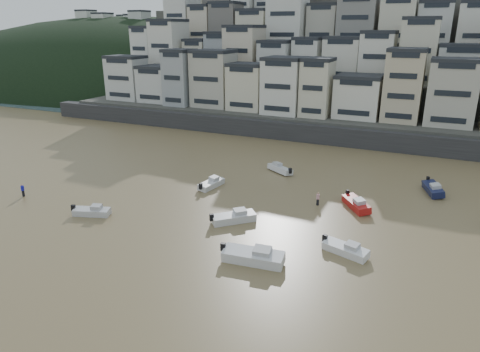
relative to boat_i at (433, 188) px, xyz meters
The scene contains 14 objects.
sea_strip 169.64m from the boat_i, 143.86° to the left, with size 340.00×340.00×0.00m, color #485F67.
harbor_wall 26.30m from the boat_i, 130.29° to the left, with size 140.00×3.00×3.50m, color #38383A.
hillside 62.34m from the boat_i, 101.57° to the left, with size 141.04×66.00×50.00m.
headland 151.62m from the boat_i, 143.57° to the left, with size 216.00×135.00×53.33m.
boat_i is the anchor object (origin of this frame).
boat_f 30.22m from the boat_i, 159.54° to the right, with size 5.00×1.64×1.36m, color silver, non-canonical shape.
boat_b 22.82m from the boat_i, 108.83° to the right, with size 5.02×1.64×1.37m, color white, non-canonical shape.
boat_c 28.34m from the boat_i, 136.54° to the right, with size 5.56×1.82×1.52m, color silver, non-canonical shape.
boat_h 21.77m from the boat_i, behind, with size 5.02×1.64×1.37m, color silver, non-canonical shape.
boat_a 30.79m from the boat_i, 119.15° to the right, with size 6.44×2.11×1.76m, color silver, non-canonical shape.
boat_j 44.39m from the boat_i, 145.92° to the right, with size 4.75×1.55×1.30m, color silver, non-canonical shape.
boat_e 12.79m from the boat_i, 131.71° to the right, with size 5.54×1.81×1.51m, color #B11715, non-canonical shape.
person_blue 54.88m from the boat_i, 154.09° to the right, with size 0.44×0.44×1.74m, color #181AB8, non-canonical shape.
person_pink 16.82m from the boat_i, 141.05° to the right, with size 0.44×0.44×1.74m, color #D898A2, non-canonical shape.
Camera 1 is at (25.78, -14.97, 21.20)m, focal length 32.00 mm.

